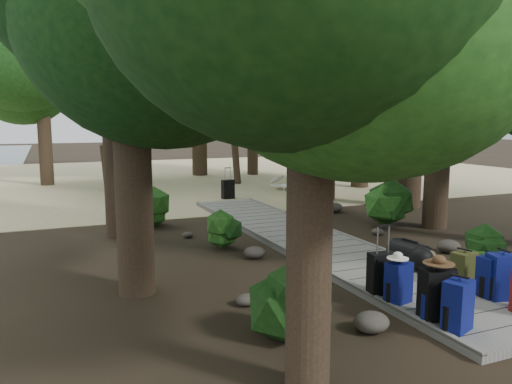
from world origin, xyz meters
name	(u,v)px	position (x,y,z in m)	size (l,w,h in m)	color
ground	(331,253)	(0.00, 0.00, 0.00)	(120.00, 120.00, 0.00)	black
sand_beach	(166,177)	(0.00, 16.00, 0.01)	(40.00, 22.00, 0.02)	#C4B984
boardwalk	(309,241)	(0.00, 1.00, 0.06)	(2.00, 12.00, 0.12)	gray
backpack_left_a	(458,303)	(-0.73, -4.32, 0.49)	(0.40, 0.28, 0.75)	navy
backpack_left_b	(437,291)	(-0.71, -3.91, 0.52)	(0.43, 0.30, 0.79)	black
backpack_left_c	(398,280)	(-0.78, -3.19, 0.46)	(0.37, 0.26, 0.69)	navy
backpack_right_b	(503,274)	(0.80, -3.69, 0.51)	(0.44, 0.31, 0.79)	navy
backpack_right_c	(492,274)	(0.75, -3.54, 0.47)	(0.41, 0.29, 0.71)	navy
backpack_right_d	(464,266)	(0.80, -2.92, 0.42)	(0.40, 0.29, 0.61)	#434218
duffel_right_khaki	(417,257)	(0.72, -1.86, 0.31)	(0.38, 0.58, 0.38)	brown
duffel_right_black	(409,254)	(0.66, -1.72, 0.35)	(0.47, 0.75, 0.47)	black
suitcase_on_boardwalk	(382,273)	(-0.78, -2.78, 0.45)	(0.43, 0.24, 0.67)	black
lone_suitcase_on_sand	(228,189)	(0.50, 8.01, 0.36)	(0.44, 0.25, 0.69)	black
hat_brown	(439,259)	(-0.71, -3.92, 0.97)	(0.42, 0.42, 0.13)	#51351E
hat_white	(398,255)	(-0.82, -3.20, 0.86)	(0.32, 0.32, 0.11)	silver
kayak	(113,190)	(-3.26, 10.68, 0.19)	(0.76, 3.48, 0.35)	red
sun_lounger	(284,183)	(3.44, 9.37, 0.28)	(0.53, 1.63, 0.53)	silver
tree_right_c	(443,52)	(3.96, 1.21, 4.60)	(5.31, 5.31, 9.19)	black
tree_right_d	(415,25)	(5.44, 4.08, 5.85)	(6.38, 6.38, 11.70)	black
tree_right_e	(328,64)	(3.80, 6.61, 4.83)	(5.36, 5.36, 9.66)	black
tree_right_f	(363,60)	(6.87, 8.92, 5.38)	(6.02, 6.02, 10.75)	black
tree_left_a	(312,65)	(-3.16, -4.69, 3.39)	(4.07, 4.07, 6.78)	black
tree_left_b	(128,26)	(-4.31, -0.89, 4.32)	(4.80, 4.80, 8.63)	black
tree_left_c	(111,79)	(-4.05, 3.46, 3.83)	(4.40, 4.40, 7.66)	black
tree_back_a	(139,84)	(-1.39, 15.05, 4.57)	(5.28, 5.28, 9.14)	black
tree_back_b	(198,66)	(1.85, 16.16, 5.61)	(6.28, 6.28, 11.22)	black
tree_back_c	(253,96)	(4.52, 15.35, 4.11)	(4.57, 4.57, 8.23)	black
tree_back_d	(42,91)	(-5.58, 14.86, 4.14)	(4.97, 4.97, 8.29)	black
palm_right_a	(324,91)	(3.01, 5.51, 3.82)	(4.48, 4.48, 7.63)	#16380F
palm_right_b	(305,93)	(5.03, 10.58, 4.06)	(4.21, 4.21, 8.12)	#16380F
palm_right_c	(240,108)	(2.62, 12.20, 3.41)	(4.29, 4.29, 6.83)	#16380F
palm_left_a	(100,106)	(-4.07, 6.12, 3.26)	(4.10, 4.10, 6.53)	#16380F
rock_left_a	(371,322)	(-1.63, -3.71, 0.14)	(0.50, 0.45, 0.28)	#4C473F
rock_left_b	(247,300)	(-2.84, -2.14, 0.09)	(0.34, 0.30, 0.18)	#4C473F
rock_left_c	(254,252)	(-1.68, 0.31, 0.13)	(0.46, 0.41, 0.25)	#4C473F
rock_left_d	(188,235)	(-2.48, 2.65, 0.07)	(0.26, 0.24, 0.14)	#4C473F
rock_right_b	(449,246)	(2.40, -0.93, 0.14)	(0.52, 0.46, 0.28)	#4C473F
rock_right_c	(378,232)	(2.01, 1.07, 0.09)	(0.31, 0.28, 0.17)	#4C473F
rock_right_d	(334,207)	(2.65, 4.20, 0.16)	(0.57, 0.51, 0.31)	#4C473F
shrub_left_a	(291,298)	(-2.72, -3.40, 0.54)	(1.20, 1.20, 1.08)	#184414
shrub_left_b	(225,230)	(-1.98, 1.32, 0.43)	(0.95, 0.95, 0.85)	#184414
shrub_left_c	(149,208)	(-3.09, 4.40, 0.49)	(1.09, 1.09, 0.98)	#184414
shrub_right_a	(482,250)	(1.97, -2.21, 0.40)	(0.89, 0.89, 0.80)	#184414
shrub_right_b	(392,205)	(2.88, 1.67, 0.62)	(1.37, 1.37, 1.23)	#184414
shrub_right_c	(299,195)	(2.08, 5.47, 0.40)	(0.89, 0.89, 0.80)	#184414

